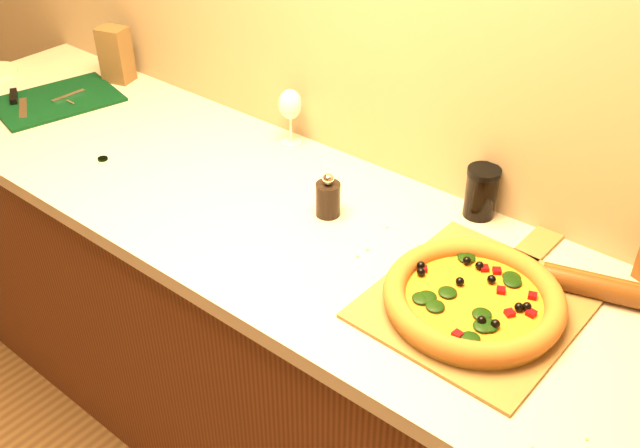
% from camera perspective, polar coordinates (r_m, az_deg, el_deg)
% --- Properties ---
extents(cabinet, '(2.80, 0.65, 0.86)m').
position_cam_1_polar(cabinet, '(2.01, -1.33, -10.74)').
color(cabinet, '#47210F').
rests_on(cabinet, ground).
extents(countertop, '(2.84, 0.68, 0.04)m').
position_cam_1_polar(countertop, '(1.72, -1.53, -0.23)').
color(countertop, beige).
rests_on(countertop, cabinet).
extents(pizza_peel, '(0.40, 0.59, 0.01)m').
position_cam_1_polar(pizza_peel, '(1.51, 12.75, -5.92)').
color(pizza_peel, brown).
rests_on(pizza_peel, countertop).
extents(pizza, '(0.36, 0.36, 0.05)m').
position_cam_1_polar(pizza, '(1.46, 12.17, -5.85)').
color(pizza, '#AC6C2B').
rests_on(pizza, pizza_peel).
extents(cutting_board, '(0.34, 0.41, 0.03)m').
position_cam_1_polar(cutting_board, '(2.41, -20.42, 9.26)').
color(cutting_board, black).
rests_on(cutting_board, countertop).
extents(bottle_cap, '(0.03, 0.03, 0.01)m').
position_cam_1_polar(bottle_cap, '(2.03, -16.99, 5.01)').
color(bottle_cap, black).
rests_on(bottle_cap, countertop).
extents(pepper_grinder, '(0.06, 0.06, 0.11)m').
position_cam_1_polar(pepper_grinder, '(1.70, 0.64, 2.10)').
color(pepper_grinder, black).
rests_on(pepper_grinder, countertop).
extents(rolling_pin, '(0.38, 0.14, 0.05)m').
position_cam_1_polar(rolling_pin, '(1.58, 22.10, -4.84)').
color(rolling_pin, '#50250D').
rests_on(rolling_pin, countertop).
extents(wine_glass, '(0.07, 0.07, 0.16)m').
position_cam_1_polar(wine_glass, '(1.98, -2.40, 9.43)').
color(wine_glass, silver).
rests_on(wine_glass, countertop).
extents(paper_bag, '(0.11, 0.09, 0.18)m').
position_cam_1_polar(paper_bag, '(2.47, -16.03, 12.89)').
color(paper_bag, brown).
rests_on(paper_bag, countertop).
extents(dark_jar, '(0.08, 0.08, 0.13)m').
position_cam_1_polar(dark_jar, '(1.73, 12.78, 2.50)').
color(dark_jar, black).
rests_on(dark_jar, countertop).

